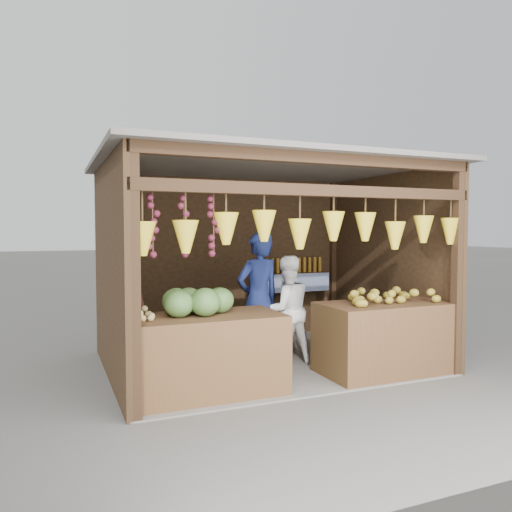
{
  "coord_description": "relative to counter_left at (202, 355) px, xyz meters",
  "views": [
    {
      "loc": [
        -2.66,
        -6.08,
        1.78
      ],
      "look_at": [
        -0.16,
        -0.1,
        1.44
      ],
      "focal_mm": 35.0,
      "sensor_mm": 36.0,
      "label": 1
    }
  ],
  "objects": [
    {
      "name": "melon_pile",
      "position": [
        -0.1,
        0.07,
        0.59
      ],
      "size": [
        1.0,
        0.5,
        0.32
      ],
      "primitive_type": null,
      "color": "#124315",
      "rests_on": "counter_left"
    },
    {
      "name": "vendor_seated",
      "position": [
        -0.66,
        1.08,
        0.44
      ],
      "size": [
        0.62,
        0.52,
        1.08
      ],
      "primitive_type": "imported",
      "rotation": [
        0.0,
        0.0,
        2.75
      ],
      "color": "brown",
      "rests_on": "stool"
    },
    {
      "name": "stool",
      "position": [
        -0.66,
        1.08,
        -0.27
      ],
      "size": [
        0.36,
        0.36,
        0.33
      ],
      "primitive_type": "cube",
      "color": "black",
      "rests_on": "ground"
    },
    {
      "name": "man_standing",
      "position": [
        1.0,
        0.8,
        0.45
      ],
      "size": [
        0.72,
        0.55,
        1.76
      ],
      "primitive_type": "imported",
      "rotation": [
        0.0,
        0.0,
        3.36
      ],
      "color": "#151E4E",
      "rests_on": "ground"
    },
    {
      "name": "mango_pile",
      "position": [
        2.39,
        -0.07,
        0.56
      ],
      "size": [
        1.4,
        0.64,
        0.22
      ],
      "primitive_type": null,
      "color": "#C4731A",
      "rests_on": "counter_right"
    },
    {
      "name": "back_shelf",
      "position": [
        2.21,
        2.25,
        0.44
      ],
      "size": [
        1.25,
        0.32,
        1.32
      ],
      "color": "#382314",
      "rests_on": "ground"
    },
    {
      "name": "tanfruit_pile",
      "position": [
        -0.66,
        -0.0,
        0.5
      ],
      "size": [
        0.34,
        0.4,
        0.13
      ],
      "primitive_type": null,
      "color": "tan",
      "rests_on": "counter_left"
    },
    {
      "name": "woman_standing",
      "position": [
        1.39,
        0.78,
        0.29
      ],
      "size": [
        0.72,
        0.57,
        1.45
      ],
      "primitive_type": "imported",
      "rotation": [
        0.0,
        0.0,
        3.1
      ],
      "color": "white",
      "rests_on": "ground"
    },
    {
      "name": "counter_left",
      "position": [
        0.0,
        0.0,
        0.0
      ],
      "size": [
        1.75,
        0.85,
        0.87
      ],
      "primitive_type": "cube",
      "color": "#51361B",
      "rests_on": "ground"
    },
    {
      "name": "stall_structure",
      "position": [
        1.12,
        0.92,
        1.23
      ],
      "size": [
        4.3,
        3.3,
        2.66
      ],
      "color": "slate",
      "rests_on": "ground"
    },
    {
      "name": "counter_right",
      "position": [
        2.34,
        -0.08,
        0.01
      ],
      "size": [
        1.65,
        0.85,
        0.88
      ],
      "primitive_type": "cube",
      "color": "#493118",
      "rests_on": "ground"
    },
    {
      "name": "ground",
      "position": [
        1.16,
        0.96,
        -0.43
      ],
      "size": [
        80.0,
        80.0,
        0.0
      ],
      "primitive_type": "plane",
      "color": "#514F49",
      "rests_on": "ground"
    }
  ]
}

